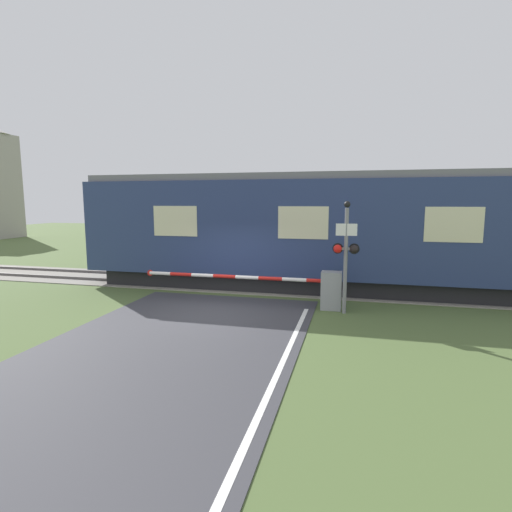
{
  "coord_description": "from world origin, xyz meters",
  "views": [
    {
      "loc": [
        3.93,
        -10.61,
        3.22
      ],
      "look_at": [
        0.86,
        1.83,
        1.45
      ],
      "focal_mm": 28.0,
      "sensor_mm": 36.0,
      "label": 1
    }
  ],
  "objects": [
    {
      "name": "train",
      "position": [
        2.29,
        4.0,
        2.13
      ],
      "size": [
        16.51,
        3.07,
        4.17
      ],
      "color": "black",
      "rests_on": "ground_plane"
    },
    {
      "name": "crossing_barrier",
      "position": [
        2.75,
        1.23,
        0.63
      ],
      "size": [
        6.34,
        0.44,
        1.14
      ],
      "color": "gray",
      "rests_on": "ground_plane"
    },
    {
      "name": "ground_plane",
      "position": [
        0.0,
        0.0,
        0.0
      ],
      "size": [
        80.0,
        80.0,
        0.0
      ],
      "primitive_type": "plane",
      "color": "#4C6033"
    },
    {
      "name": "track_bed",
      "position": [
        0.0,
        4.0,
        0.02
      ],
      "size": [
        36.0,
        3.2,
        0.13
      ],
      "color": "gray",
      "rests_on": "ground_plane"
    },
    {
      "name": "signal_post",
      "position": [
        3.72,
        0.89,
        1.84
      ],
      "size": [
        0.76,
        0.26,
        3.22
      ],
      "color": "gray",
      "rests_on": "ground_plane"
    }
  ]
}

